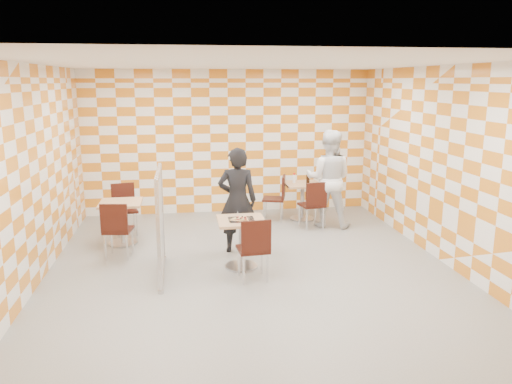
# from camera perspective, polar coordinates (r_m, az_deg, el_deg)

# --- Properties ---
(room_shell) EXTENTS (7.00, 7.00, 7.00)m
(room_shell) POSITION_cam_1_polar(r_m,az_deg,el_deg) (7.67, -1.12, 3.08)
(room_shell) COLOR gray
(room_shell) RESTS_ON ground
(main_table) EXTENTS (0.70, 0.70, 0.75)m
(main_table) POSITION_cam_1_polar(r_m,az_deg,el_deg) (7.50, -1.69, -4.93)
(main_table) COLOR tan
(main_table) RESTS_ON ground
(second_table) EXTENTS (0.70, 0.70, 0.75)m
(second_table) POSITION_cam_1_polar(r_m,az_deg,el_deg) (10.13, 5.33, -0.34)
(second_table) COLOR tan
(second_table) RESTS_ON ground
(empty_table) EXTENTS (0.70, 0.70, 0.75)m
(empty_table) POSITION_cam_1_polar(r_m,az_deg,el_deg) (8.87, -15.13, -2.60)
(empty_table) COLOR tan
(empty_table) RESTS_ON ground
(chair_main_front) EXTENTS (0.45, 0.46, 0.92)m
(chair_main_front) POSITION_cam_1_polar(r_m,az_deg,el_deg) (6.94, -0.19, -6.08)
(chair_main_front) COLOR black
(chair_main_front) RESTS_ON ground
(chair_second_front) EXTENTS (0.49, 0.50, 0.92)m
(chair_second_front) POSITION_cam_1_polar(r_m,az_deg,el_deg) (9.47, 6.62, -1.07)
(chair_second_front) COLOR black
(chair_second_front) RESTS_ON ground
(chair_second_side) EXTENTS (0.53, 0.52, 0.92)m
(chair_second_side) POSITION_cam_1_polar(r_m,az_deg,el_deg) (9.97, 2.55, -0.29)
(chair_second_side) COLOR black
(chair_second_side) RESTS_ON ground
(chair_empty_near) EXTENTS (0.48, 0.49, 0.92)m
(chair_empty_near) POSITION_cam_1_polar(r_m,az_deg,el_deg) (8.12, -15.67, -3.77)
(chair_empty_near) COLOR black
(chair_empty_near) RESTS_ON ground
(chair_empty_far) EXTENTS (0.51, 0.52, 0.92)m
(chair_empty_far) POSITION_cam_1_polar(r_m,az_deg,el_deg) (9.48, -14.83, -1.39)
(chair_empty_far) COLOR black
(chair_empty_far) RESTS_ON ground
(partition) EXTENTS (0.08, 1.38, 1.55)m
(partition) POSITION_cam_1_polar(r_m,az_deg,el_deg) (7.23, -10.88, -3.50)
(partition) COLOR white
(partition) RESTS_ON ground
(man_dark) EXTENTS (0.68, 0.49, 1.73)m
(man_dark) POSITION_cam_1_polar(r_m,az_deg,el_deg) (8.11, -2.15, -0.96)
(man_dark) COLOR black
(man_dark) RESTS_ON ground
(man_white) EXTENTS (1.11, 0.99, 1.87)m
(man_white) POSITION_cam_1_polar(r_m,az_deg,el_deg) (9.65, 8.29, 1.52)
(man_white) COLOR white
(man_white) RESTS_ON ground
(pizza_on_foil) EXTENTS (0.40, 0.40, 0.04)m
(pizza_on_foil) POSITION_cam_1_polar(r_m,az_deg,el_deg) (7.41, -1.69, -3.06)
(pizza_on_foil) COLOR silver
(pizza_on_foil) RESTS_ON main_table
(sport_bottle) EXTENTS (0.06, 0.06, 0.20)m
(sport_bottle) POSITION_cam_1_polar(r_m,az_deg,el_deg) (10.12, 4.38, 1.57)
(sport_bottle) COLOR white
(sport_bottle) RESTS_ON second_table
(soda_bottle) EXTENTS (0.07, 0.07, 0.23)m
(soda_bottle) POSITION_cam_1_polar(r_m,az_deg,el_deg) (10.08, 5.96, 1.59)
(soda_bottle) COLOR black
(soda_bottle) RESTS_ON second_table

